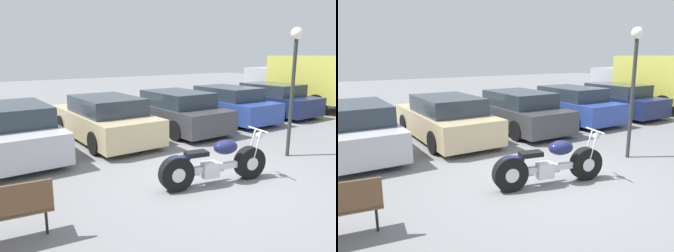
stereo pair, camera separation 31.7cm
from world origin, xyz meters
TOP-DOWN VIEW (x-y plane):
  - ground_plane at (0.00, 0.00)m, footprint 60.00×60.00m
  - motorcycle at (-0.18, -0.22)m, footprint 2.34×0.87m
  - parked_car_silver at (-3.08, 4.22)m, footprint 1.88×4.41m
  - parked_car_champagne at (-0.52, 4.28)m, footprint 1.88×4.41m
  - parked_car_dark_grey at (2.03, 4.26)m, footprint 1.88×4.41m
  - parked_car_blue at (4.59, 4.45)m, footprint 1.88×4.41m
  - parked_car_navy at (7.15, 4.42)m, footprint 1.88×4.41m
  - delivery_truck at (9.86, 4.31)m, footprint 2.35×5.68m
  - lamp_post at (2.65, 0.12)m, footprint 0.28×0.28m

SIDE VIEW (x-z plane):
  - ground_plane at x=0.00m, z-range 0.00..0.00m
  - motorcycle at x=-0.18m, z-range -0.09..0.94m
  - parked_car_silver at x=-3.08m, z-range -0.04..1.30m
  - parked_car_champagne at x=-0.52m, z-range -0.04..1.30m
  - parked_car_dark_grey at x=2.03m, z-range -0.04..1.30m
  - parked_car_blue at x=4.59m, z-range -0.04..1.30m
  - parked_car_navy at x=7.15m, z-range -0.04..1.30m
  - delivery_truck at x=9.86m, z-range 0.14..2.62m
  - lamp_post at x=2.65m, z-range 0.64..3.81m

